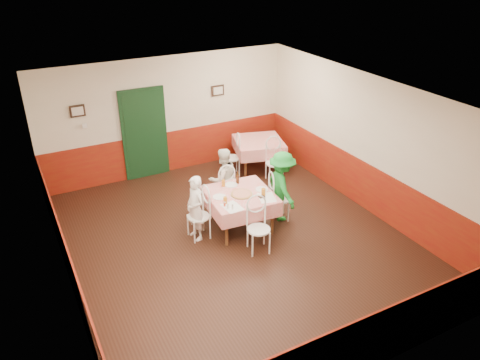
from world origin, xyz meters
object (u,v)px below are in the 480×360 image
glass_b (263,192)px  diner_right (282,186)px  main_table (240,211)px  chair_right (279,199)px  beer_bottle (238,178)px  chair_far (224,189)px  chair_left (198,217)px  pizza (242,194)px  chair_second_b (275,163)px  glass_a (225,200)px  glass_c (223,183)px  chair_near (259,230)px  second_table (259,155)px  diner_left (195,208)px  wallet (262,197)px  diner_far (223,179)px  chair_second_a (231,158)px

glass_b → diner_right: diner_right is taller
main_table → chair_right: (0.85, -0.07, 0.08)m
beer_bottle → chair_far: bearing=101.2°
chair_left → pizza: 0.92m
chair_second_b → chair_right: bearing=-102.8°
glass_a → glass_c: bearing=66.9°
chair_second_b → glass_c: 2.09m
chair_left → chair_near: bearing=40.6°
glass_b → beer_bottle: size_ratio=0.62×
second_table → glass_b: 2.81m
chair_near → glass_b: bearing=66.1°
chair_far → second_table: bearing=-135.5°
chair_left → diner_right: diner_right is taller
diner_right → chair_right: bearing=92.8°
main_table → chair_second_b: 2.18m
second_table → diner_left: bearing=-140.6°
chair_left → wallet: bearing=71.6°
second_table → chair_right: size_ratio=1.24×
second_table → glass_a: bearing=-131.1°
chair_second_b → chair_far: bearing=-144.4°
second_table → chair_second_b: chair_second_b is taller
chair_far → pizza: 0.96m
chair_left → diner_left: 0.20m
wallet → diner_far: 1.24m
beer_bottle → chair_right: bearing=-34.0°
diner_left → wallet: bearing=64.1°
chair_left → diner_right: bearing=85.6°
main_table → second_table: (1.66, 2.17, 0.00)m
diner_right → beer_bottle: bearing=64.9°
chair_right → diner_left: diner_left is taller
chair_near → pizza: bearing=97.2°
chair_second_a → glass_b: (-0.55, -2.44, 0.38)m
chair_near → pizza: size_ratio=2.22×
second_table → chair_far: size_ratio=1.24×
chair_right → beer_bottle: beer_bottle is taller
glass_b → wallet: size_ratio=1.31×
glass_a → pizza: bearing=20.2°
chair_second_b → diner_right: 1.70m
glass_a → chair_left: bearing=147.4°
chair_second_b → pizza: bearing=-122.5°
glass_b → diner_left: size_ratio=0.11×
glass_a → diner_left: bearing=149.8°
beer_bottle → diner_left: size_ratio=0.18×
chair_near → diner_right: 1.27m
main_table → glass_c: size_ratio=9.42×
chair_left → glass_c: 0.88m
chair_right → diner_right: (0.05, -0.00, 0.28)m
chair_second_a → chair_near: bearing=-2.1°
chair_near → diner_far: size_ratio=0.68×
chair_second_b → diner_left: (-2.56, -1.35, 0.19)m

